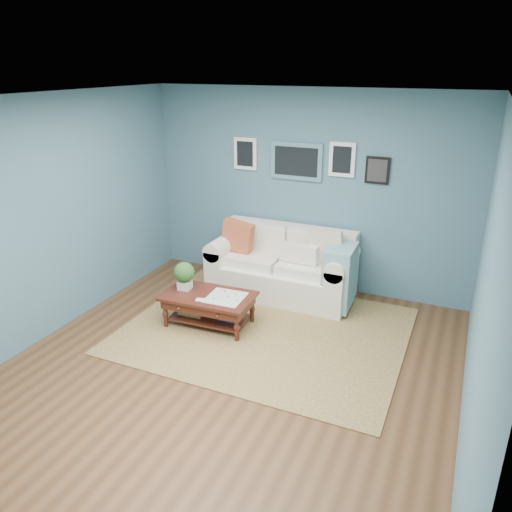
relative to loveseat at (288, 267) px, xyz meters
The scene contains 4 objects.
room_shell 2.19m from the loveseat, 87.99° to the right, with size 5.00×5.02×2.70m.
area_rug 1.12m from the loveseat, 84.19° to the right, with size 3.21×2.57×0.01m, color brown.
loveseat is the anchor object (origin of this frame).
coffee_table 1.34m from the loveseat, 118.16° to the right, with size 1.10×0.68×0.75m.
Camera 1 is at (2.05, -3.82, 3.00)m, focal length 35.00 mm.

